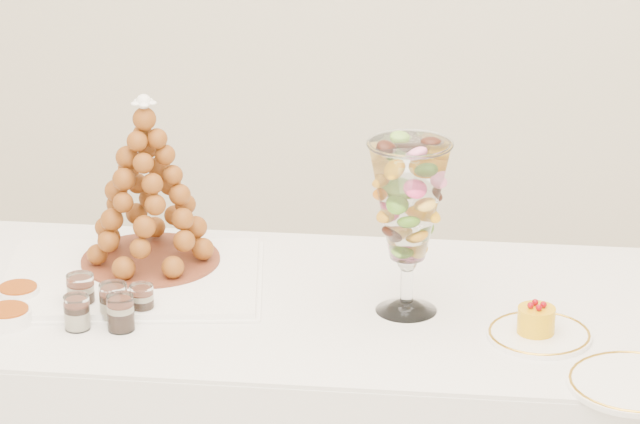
# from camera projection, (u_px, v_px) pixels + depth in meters

# --- Properties ---
(lace_tray) EXTENTS (0.60, 0.49, 0.02)m
(lace_tray) POSITION_uv_depth(u_px,v_px,m) (132.00, 279.00, 3.27)
(lace_tray) COLOR white
(lace_tray) RESTS_ON buffet_table
(macaron_vase) EXTENTS (0.17, 0.17, 0.36)m
(macaron_vase) POSITION_uv_depth(u_px,v_px,m) (409.00, 204.00, 3.06)
(macaron_vase) COLOR white
(macaron_vase) RESTS_ON buffet_table
(cake_plate) EXTENTS (0.21, 0.21, 0.01)m
(cake_plate) POSITION_uv_depth(u_px,v_px,m) (539.00, 335.00, 3.02)
(cake_plate) COLOR white
(cake_plate) RESTS_ON buffet_table
(spare_plate) EXTENTS (0.26, 0.26, 0.01)m
(spare_plate) POSITION_uv_depth(u_px,v_px,m) (635.00, 384.00, 2.83)
(spare_plate) COLOR white
(spare_plate) RESTS_ON buffet_table
(verrine_a) EXTENTS (0.06, 0.06, 0.08)m
(verrine_a) POSITION_uv_depth(u_px,v_px,m) (81.00, 292.00, 3.13)
(verrine_a) COLOR white
(verrine_a) RESTS_ON buffet_table
(verrine_b) EXTENTS (0.06, 0.06, 0.08)m
(verrine_b) POSITION_uv_depth(u_px,v_px,m) (114.00, 302.00, 3.09)
(verrine_b) COLOR white
(verrine_b) RESTS_ON buffet_table
(verrine_c) EXTENTS (0.06, 0.06, 0.07)m
(verrine_c) POSITION_uv_depth(u_px,v_px,m) (142.00, 300.00, 3.11)
(verrine_c) COLOR white
(verrine_c) RESTS_ON buffet_table
(verrine_d) EXTENTS (0.06, 0.06, 0.07)m
(verrine_d) POSITION_uv_depth(u_px,v_px,m) (77.00, 313.00, 3.05)
(verrine_d) COLOR white
(verrine_d) RESTS_ON buffet_table
(verrine_e) EXTENTS (0.07, 0.07, 0.07)m
(verrine_e) POSITION_uv_depth(u_px,v_px,m) (121.00, 313.00, 3.04)
(verrine_e) COLOR white
(verrine_e) RESTS_ON buffet_table
(ramekin_back) EXTENTS (0.09, 0.09, 0.03)m
(ramekin_back) POSITION_uv_depth(u_px,v_px,m) (18.00, 294.00, 3.18)
(ramekin_back) COLOR white
(ramekin_back) RESTS_ON buffet_table
(ramekin_front) EXTENTS (0.10, 0.10, 0.03)m
(ramekin_front) POSITION_uv_depth(u_px,v_px,m) (8.00, 317.00, 3.08)
(ramekin_front) COLOR white
(ramekin_front) RESTS_ON buffet_table
(croquembouche) EXTENTS (0.31, 0.31, 0.38)m
(croquembouche) POSITION_uv_depth(u_px,v_px,m) (147.00, 182.00, 3.27)
(croquembouche) COLOR brown
(croquembouche) RESTS_ON lace_tray
(mousse_cake) EXTENTS (0.08, 0.08, 0.07)m
(mousse_cake) POSITION_uv_depth(u_px,v_px,m) (536.00, 320.00, 3.01)
(mousse_cake) COLOR #EBAA0A
(mousse_cake) RESTS_ON cake_plate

